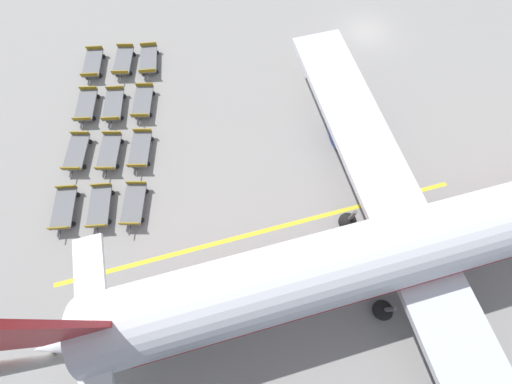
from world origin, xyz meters
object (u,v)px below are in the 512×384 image
Objects in this scene: baggage_dolly_row_mid_a_col_d at (100,206)px; baggage_dolly_row_mid_a_col_c at (110,152)px; baggage_dolly_row_mid_b_col_d at (134,204)px; baggage_dolly_row_mid_a_col_b at (114,105)px; baggage_dolly_row_near_col_b at (87,105)px; baggage_dolly_row_near_col_d at (64,208)px; baggage_dolly_row_mid_a_col_a at (124,61)px; airplane at (435,239)px; baggage_dolly_row_mid_b_col_b at (143,102)px; baggage_dolly_row_mid_b_col_a at (149,60)px; baggage_dolly_row_mid_b_col_c at (141,149)px; baggage_dolly_row_near_col_a at (93,63)px; baggage_dolly_row_near_col_c at (77,152)px.

baggage_dolly_row_mid_a_col_c is at bearing 173.39° from baggage_dolly_row_mid_a_col_d.
baggage_dolly_row_mid_a_col_b is at bearing -169.27° from baggage_dolly_row_mid_b_col_d.
baggage_dolly_row_mid_a_col_d is at bearing 9.53° from baggage_dolly_row_near_col_b.
baggage_dolly_row_near_col_d is at bearing -94.42° from baggage_dolly_row_mid_b_col_d.
baggage_dolly_row_mid_a_col_a is (-4.35, 2.88, 0.00)m from baggage_dolly_row_near_col_b.
airplane reaches higher than baggage_dolly_row_mid_a_col_b.
baggage_dolly_row_mid_b_col_b is 8.90m from baggage_dolly_row_mid_b_col_d.
baggage_dolly_row_mid_a_col_c and baggage_dolly_row_mid_b_col_a have the same top height.
baggage_dolly_row_mid_a_col_d is at bearing -19.13° from baggage_dolly_row_mid_b_col_b.
baggage_dolly_row_mid_a_col_c is 9.35m from baggage_dolly_row_mid_b_col_a.
airplane is at bearing 59.85° from baggage_dolly_row_mid_b_col_c.
baggage_dolly_row_mid_a_col_d and baggage_dolly_row_mid_b_col_b have the same top height.
airplane is 23.18m from baggage_dolly_row_mid_b_col_b.
baggage_dolly_row_near_col_a is 1.00× the size of baggage_dolly_row_near_col_d.
baggage_dolly_row_mid_b_col_b is (4.65, 1.65, 0.00)m from baggage_dolly_row_mid_a_col_a.
baggage_dolly_row_mid_a_col_a is (-8.68, 3.30, 0.00)m from baggage_dolly_row_near_col_c.
baggage_dolly_row_mid_b_col_d is (0.18, 2.36, 0.00)m from baggage_dolly_row_mid_a_col_d.
baggage_dolly_row_near_col_d is at bearing -35.61° from baggage_dolly_row_mid_a_col_c.
baggage_dolly_row_mid_a_col_c is 1.01× the size of baggage_dolly_row_mid_a_col_d.
baggage_dolly_row_mid_a_col_d is (13.45, 1.23, 0.00)m from baggage_dolly_row_near_col_a.
baggage_dolly_row_mid_b_col_a and baggage_dolly_row_mid_b_col_b have the same top height.
baggage_dolly_row_near_col_a and baggage_dolly_row_near_col_d have the same top height.
baggage_dolly_row_mid_a_col_b is 1.01× the size of baggage_dolly_row_mid_b_col_a.
baggage_dolly_row_near_col_a and baggage_dolly_row_near_col_b have the same top height.
baggage_dolly_row_near_col_d is 10.12m from baggage_dolly_row_mid_b_col_b.
baggage_dolly_row_near_col_c is 9.29m from baggage_dolly_row_mid_a_col_a.
baggage_dolly_row_near_col_a and baggage_dolly_row_mid_b_col_d have the same top height.
airplane is 20.80m from baggage_dolly_row_mid_b_col_c.
baggage_dolly_row_mid_a_col_c and baggage_dolly_row_mid_b_col_b have the same top height.
baggage_dolly_row_mid_b_col_a is (-4.47, 2.85, 0.00)m from baggage_dolly_row_mid_a_col_b.
airplane reaches higher than baggage_dolly_row_near_col_a.
baggage_dolly_row_mid_a_col_b and baggage_dolly_row_mid_b_col_d have the same top height.
baggage_dolly_row_near_col_b is 6.55m from baggage_dolly_row_mid_b_col_a.
baggage_dolly_row_mid_b_col_a is 0.99× the size of baggage_dolly_row_mid_b_col_c.
baggage_dolly_row_near_col_c is at bearing -95.28° from baggage_dolly_row_mid_b_col_c.
airplane is 25.02m from baggage_dolly_row_mid_a_col_b.
baggage_dolly_row_mid_b_col_b is at bearing 19.51° from baggage_dolly_row_mid_a_col_a.
baggage_dolly_row_near_col_c is at bearing -32.84° from baggage_dolly_row_mid_a_col_b.
baggage_dolly_row_mid_a_col_d is at bearing -94.25° from baggage_dolly_row_mid_b_col_d.
baggage_dolly_row_near_col_a and baggage_dolly_row_mid_b_col_b have the same top height.
baggage_dolly_row_mid_a_col_d is 9.21m from baggage_dolly_row_mid_b_col_b.
baggage_dolly_row_mid_a_col_d is at bearing 22.48° from baggage_dolly_row_near_col_c.
baggage_dolly_row_mid_b_col_b is (4.49, -0.50, 0.00)m from baggage_dolly_row_mid_b_col_a.
baggage_dolly_row_near_col_a is at bearing -138.17° from baggage_dolly_row_mid_b_col_b.
baggage_dolly_row_mid_a_col_a is at bearing -94.33° from baggage_dolly_row_mid_b_col_a.
baggage_dolly_row_near_col_a is at bearing 174.69° from baggage_dolly_row_near_col_d.
baggage_dolly_row_mid_a_col_b is 1.00× the size of baggage_dolly_row_mid_b_col_d.
baggage_dolly_row_near_col_c is 4.51m from baggage_dolly_row_near_col_d.
baggage_dolly_row_near_col_a is 4.46m from baggage_dolly_row_near_col_b.
baggage_dolly_row_mid_b_col_d is at bearing 4.19° from baggage_dolly_row_mid_a_col_a.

